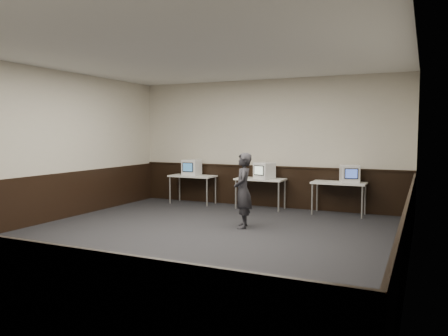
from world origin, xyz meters
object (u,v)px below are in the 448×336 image
at_px(emac_center, 264,171).
at_px(emac_left, 192,167).
at_px(desk_right, 339,185).
at_px(desk_left, 193,178).
at_px(desk_center, 260,181).
at_px(emac_right, 350,174).
at_px(person, 243,190).

bearing_deg(emac_center, emac_left, -161.50).
relative_size(desk_right, emac_center, 2.29).
bearing_deg(desk_left, emac_center, -1.03).
distance_m(desk_center, desk_right, 1.90).
height_order(emac_center, emac_right, same).
distance_m(desk_left, desk_center, 1.90).
xyz_separation_m(emac_left, emac_right, (4.07, 0.00, -0.01)).
distance_m(desk_center, emac_right, 2.14).
bearing_deg(person, emac_right, 122.19).
bearing_deg(desk_center, person, -78.70).
distance_m(desk_right, person, 2.63).
xyz_separation_m(emac_left, person, (2.38, -2.21, -0.22)).
height_order(emac_center, person, person).
xyz_separation_m(emac_center, emac_right, (2.01, 0.06, 0.00)).
bearing_deg(emac_center, desk_right, 21.15).
bearing_deg(emac_right, desk_left, 161.23).
xyz_separation_m(desk_left, emac_right, (4.03, 0.02, 0.27)).
xyz_separation_m(desk_right, person, (-1.46, -2.19, 0.06)).
bearing_deg(desk_center, emac_right, 0.58).
relative_size(desk_center, emac_left, 2.65).
distance_m(desk_left, desk_right, 3.80).
bearing_deg(person, emac_left, -153.34).
distance_m(emac_left, emac_right, 4.07).
xyz_separation_m(desk_right, emac_center, (-1.79, -0.04, 0.27)).
bearing_deg(person, emac_center, 168.11).
height_order(desk_center, emac_center, emac_center).
bearing_deg(emac_left, desk_center, -1.72).
bearing_deg(emac_center, emac_right, 21.64).
height_order(desk_center, person, person).
height_order(desk_right, person, person).
bearing_deg(desk_right, emac_center, -178.84).
bearing_deg(emac_center, desk_left, -161.03).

